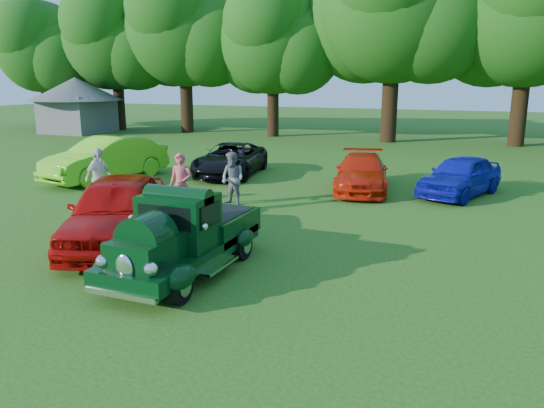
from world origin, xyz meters
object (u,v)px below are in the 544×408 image
at_px(back_car_black, 231,159).
at_px(spectator_pink, 181,185).
at_px(hero_pickup, 185,238).
at_px(spectator_white, 99,178).
at_px(back_car_lime, 106,159).
at_px(gazebo, 76,99).
at_px(red_convertible, 118,210).
at_px(back_car_orange, 361,173).
at_px(back_car_blue, 460,176).
at_px(spectator_grey, 233,179).

bearing_deg(back_car_black, spectator_pink, -84.83).
relative_size(hero_pickup, spectator_white, 2.33).
xyz_separation_m(back_car_lime, spectator_white, (2.68, -3.59, 0.08)).
bearing_deg(back_car_black, gazebo, 138.57).
height_order(back_car_lime, spectator_white, spectator_white).
xyz_separation_m(red_convertible, back_car_black, (-1.70, 9.21, -0.18)).
relative_size(red_convertible, back_car_lime, 0.96).
bearing_deg(spectator_pink, back_car_orange, 37.85).
height_order(back_car_orange, spectator_pink, spectator_pink).
height_order(hero_pickup, gazebo, gazebo).
bearing_deg(back_car_black, back_car_orange, -18.75).
relative_size(back_car_orange, back_car_blue, 1.10).
distance_m(back_car_blue, spectator_pink, 9.22).
bearing_deg(hero_pickup, gazebo, 135.73).
height_order(back_car_orange, spectator_grey, spectator_grey).
bearing_deg(back_car_blue, back_car_orange, -152.55).
bearing_deg(hero_pickup, back_car_black, 112.01).
bearing_deg(gazebo, red_convertible, -46.25).
bearing_deg(back_car_lime, gazebo, 146.41).
relative_size(spectator_white, gazebo, 0.28).
bearing_deg(back_car_black, hero_pickup, -77.21).
distance_m(hero_pickup, back_car_blue, 10.75).
relative_size(hero_pickup, spectator_grey, 2.55).
xyz_separation_m(spectator_grey, gazebo, (-20.33, 15.91, 1.58)).
height_order(red_convertible, gazebo, gazebo).
bearing_deg(back_car_blue, spectator_grey, -127.21).
xyz_separation_m(back_car_lime, back_car_black, (3.93, 2.77, -0.18)).
distance_m(back_car_blue, spectator_white, 11.62).
distance_m(back_car_orange, spectator_white, 8.71).
height_order(hero_pickup, back_car_blue, hero_pickup).
bearing_deg(back_car_lime, spectator_white, -41.74).
bearing_deg(back_car_orange, spectator_grey, -142.52).
xyz_separation_m(spectator_pink, gazebo, (-19.55, 17.60, 1.51)).
distance_m(red_convertible, back_car_blue, 11.22).
relative_size(back_car_blue, gazebo, 0.62).
relative_size(back_car_orange, spectator_white, 2.41).
height_order(hero_pickup, spectator_white, spectator_white).
height_order(spectator_grey, gazebo, gazebo).
relative_size(spectator_grey, spectator_white, 0.91).
xyz_separation_m(red_convertible, spectator_white, (-2.95, 2.85, 0.08)).
bearing_deg(back_car_orange, back_car_lime, 179.09).
distance_m(back_car_black, spectator_white, 6.48).
xyz_separation_m(back_car_orange, spectator_grey, (-3.16, -3.68, 0.19)).
xyz_separation_m(spectator_grey, spectator_white, (-3.65, -1.74, 0.08)).
xyz_separation_m(back_car_lime, gazebo, (-14.00, 14.07, 1.58)).
bearing_deg(back_car_black, red_convertible, -88.76).
bearing_deg(back_car_orange, red_convertible, -126.88).
xyz_separation_m(hero_pickup, spectator_white, (-5.37, 3.84, 0.19)).
distance_m(hero_pickup, back_car_orange, 9.38).
height_order(red_convertible, spectator_white, spectator_white).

